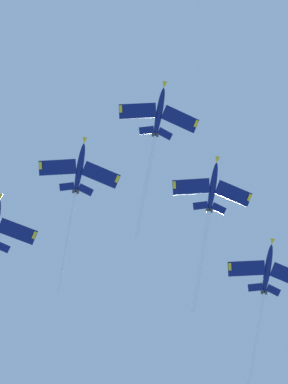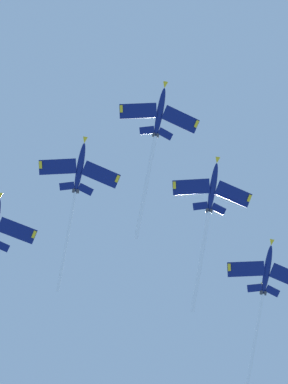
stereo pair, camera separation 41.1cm
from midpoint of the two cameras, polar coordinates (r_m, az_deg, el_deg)
jet_lead at (r=142.59m, az=1.11°, el=5.21°), size 22.62×32.45×16.95m
jet_left_wing at (r=143.07m, az=6.40°, el=-2.12°), size 21.82×31.94×17.26m
jet_right_wing at (r=141.99m, az=-6.51°, el=0.60°), size 21.94×31.92×16.10m
jet_left_outer at (r=148.05m, az=11.71°, el=-9.49°), size 23.04×33.73×18.54m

